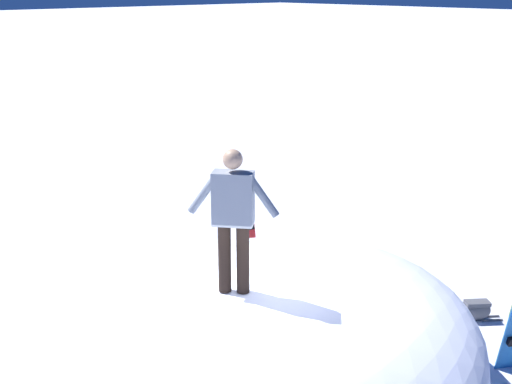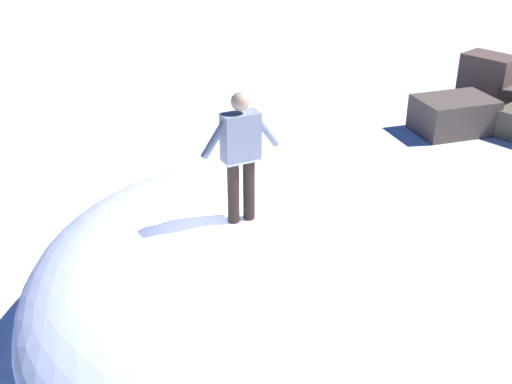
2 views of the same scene
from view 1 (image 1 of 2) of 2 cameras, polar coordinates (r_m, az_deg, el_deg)
name	(u,v)px [view 1 (image 1 of 2)]	position (r m, az deg, el deg)	size (l,w,h in m)	color
snow_mound	(262,353)	(7.97, 0.52, -13.41)	(6.38, 4.94, 1.70)	white
snowboarder_standing	(233,213)	(7.11, -1.92, -1.77)	(0.82, 0.67, 1.58)	black
snowboard_secondary_upright	(248,229)	(11.74, -0.72, -3.13)	(0.29, 0.32, 1.61)	red
backpack_far	(476,310)	(10.94, 18.00, -9.44)	(0.53, 0.61, 0.31)	#4C4C51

